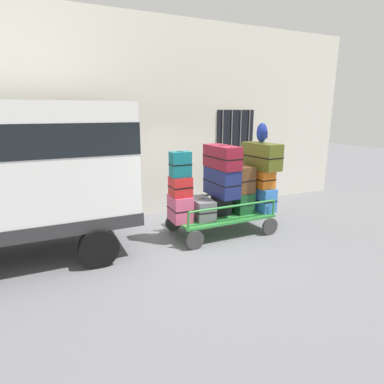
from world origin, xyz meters
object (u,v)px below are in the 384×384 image
object	(u,v)px
luggage_cart	(221,217)
suitcase_center_bottom	(221,205)
suitcase_left_top	(180,164)
suitcase_midleft_bottom	(202,208)
suitcase_left_middle	(180,186)
suitcase_center_top	(222,157)
suitcase_right_top	(261,156)
suitcase_right_middle	(258,177)
suitcase_right_bottom	(258,197)
suitcase_left_bottom	(180,208)
suitcase_midright_bottom	(240,202)
suitcase_center_middle	(222,182)
backpack	(262,133)
suitcase_midright_middle	(241,179)

from	to	relation	value
luggage_cart	suitcase_center_bottom	distance (m)	0.29
suitcase_left_top	suitcase_midleft_bottom	xyz separation A→B (m)	(0.51, 0.02, -1.01)
suitcase_left_middle	suitcase_center_top	world-z (taller)	suitcase_center_top
suitcase_center_bottom	suitcase_right_top	bearing A→B (deg)	-2.66
suitcase_right_middle	suitcase_right_bottom	bearing A→B (deg)	-90.00
suitcase_left_bottom	suitcase_center_top	bearing A→B (deg)	1.47
suitcase_right_bottom	suitcase_midright_bottom	bearing A→B (deg)	-179.92
suitcase_center_middle	suitcase_midright_bottom	bearing A→B (deg)	1.03
suitcase_left_middle	suitcase_right_top	size ratio (longest dim) A/B	0.41
suitcase_midright_bottom	suitcase_right_bottom	xyz separation A→B (m)	(0.51, 0.00, 0.04)
suitcase_left_middle	suitcase_midleft_bottom	distance (m)	0.74
suitcase_center_top	backpack	xyz separation A→B (m)	(1.06, 0.03, 0.49)
suitcase_midleft_bottom	suitcase_right_top	distance (m)	1.85
suitcase_center_bottom	suitcase_right_bottom	bearing A→B (deg)	0.84
suitcase_center_middle	suitcase_right_top	size ratio (longest dim) A/B	0.95
luggage_cart	suitcase_right_bottom	distance (m)	1.07
suitcase_midright_bottom	suitcase_right_bottom	bearing A→B (deg)	0.08
suitcase_left_bottom	suitcase_right_middle	xyz separation A→B (m)	(2.02, 0.05, 0.49)
suitcase_right_bottom	backpack	size ratio (longest dim) A/B	2.21
suitcase_center_bottom	backpack	bearing A→B (deg)	1.90
suitcase_left_bottom	suitcase_midleft_bottom	world-z (taller)	suitcase_left_bottom
suitcase_left_top	backpack	distance (m)	2.15
luggage_cart	suitcase_center_middle	distance (m)	0.82
suitcase_left_middle	suitcase_midright_bottom	distance (m)	1.61
suitcase_left_bottom	backpack	world-z (taller)	backpack
suitcase_left_middle	suitcase_left_top	distance (m)	0.47
suitcase_center_bottom	suitcase_right_top	world-z (taller)	suitcase_right_top
suitcase_left_middle	suitcase_left_bottom	bearing A→B (deg)	90.00
suitcase_left_middle	suitcase_right_bottom	size ratio (longest dim) A/B	0.43
suitcase_midright_middle	suitcase_right_middle	size ratio (longest dim) A/B	0.73
suitcase_left_top	suitcase_midright_bottom	xyz separation A→B (m)	(1.52, 0.06, -0.99)
luggage_cart	suitcase_right_middle	distance (m)	1.31
suitcase_midright_bottom	suitcase_right_middle	bearing A→B (deg)	1.93
suitcase_left_top	suitcase_midright_middle	distance (m)	1.58
suitcase_right_top	luggage_cart	bearing A→B (deg)	177.77
suitcase_left_bottom	luggage_cart	bearing A→B (deg)	0.51
suitcase_midright_middle	suitcase_right_bottom	distance (m)	0.71
luggage_cart	suitcase_midleft_bottom	bearing A→B (deg)	-177.91
luggage_cart	suitcase_right_middle	size ratio (longest dim) A/B	2.70
suitcase_midleft_bottom	suitcase_center_middle	size ratio (longest dim) A/B	0.81
suitcase_right_top	suitcase_center_middle	bearing A→B (deg)	177.05
suitcase_left_bottom	suitcase_midright_middle	bearing A→B (deg)	0.90
suitcase_left_middle	suitcase_center_middle	bearing A→B (deg)	2.52
suitcase_left_bottom	backpack	distance (m)	2.57
suitcase_left_middle	suitcase_right_top	distance (m)	2.09
suitcase_left_middle	suitcase_center_middle	world-z (taller)	suitcase_center_middle
suitcase_midright_bottom	suitcase_right_top	distance (m)	1.16
luggage_cart	suitcase_right_top	size ratio (longest dim) A/B	2.24
suitcase_left_bottom	suitcase_center_bottom	xyz separation A→B (m)	(1.01, 0.02, -0.06)
suitcase_midright_bottom	suitcase_left_top	bearing A→B (deg)	-177.75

